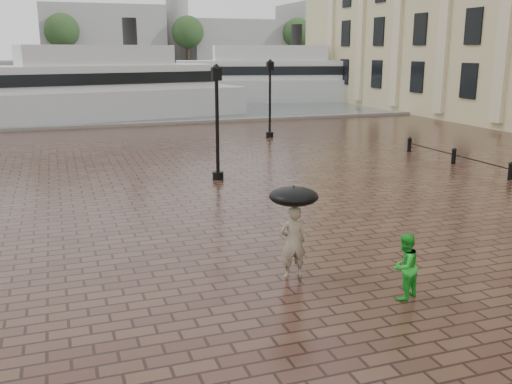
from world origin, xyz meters
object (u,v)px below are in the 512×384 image
(street_lamps, at_px, (93,116))
(ferry_far, at_px, (269,79))
(ferry_near, at_px, (98,89))
(child_pedestrian, at_px, (404,266))
(adult_pedestrian, at_px, (293,242))

(street_lamps, xyz_separation_m, ferry_far, (19.11, 29.47, -0.06))
(ferry_far, bearing_deg, ferry_near, -138.16)
(child_pedestrian, relative_size, ferry_far, 0.06)
(street_lamps, bearing_deg, child_pedestrian, -72.13)
(ferry_far, bearing_deg, street_lamps, -110.86)
(child_pedestrian, xyz_separation_m, ferry_near, (-3.41, 35.24, 1.52))
(child_pedestrian, bearing_deg, adult_pedestrian, -70.91)
(adult_pedestrian, bearing_deg, child_pedestrian, 139.31)
(ferry_near, distance_m, ferry_far, 20.09)
(child_pedestrian, bearing_deg, ferry_far, -131.44)
(street_lamps, relative_size, ferry_far, 0.91)
(child_pedestrian, distance_m, ferry_far, 47.36)
(ferry_near, bearing_deg, adult_pedestrian, -98.46)
(street_lamps, bearing_deg, ferry_near, 85.13)
(adult_pedestrian, distance_m, ferry_far, 46.17)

